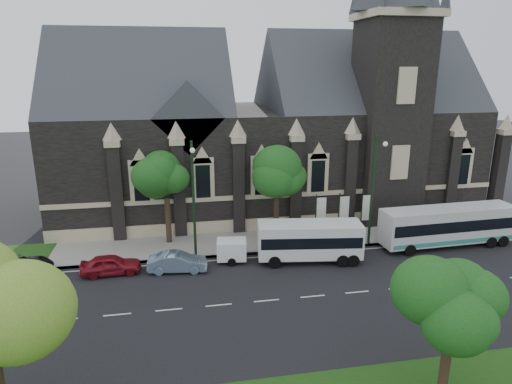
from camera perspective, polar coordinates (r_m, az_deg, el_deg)
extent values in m
plane|color=black|center=(28.69, 1.35, -13.70)|extent=(160.00, 160.00, 0.00)
cube|color=gray|center=(37.08, -1.64, -6.41)|extent=(80.00, 5.00, 0.15)
cube|color=black|center=(45.76, 1.36, 4.40)|extent=(40.00, 15.00, 10.00)
cube|color=#32343A|center=(44.17, -14.27, 10.06)|extent=(16.00, 15.00, 15.00)
cube|color=#32343A|center=(48.05, 13.36, 10.57)|extent=(20.00, 15.00, 15.00)
cube|color=#32343A|center=(39.62, -8.80, 9.73)|extent=(6.00, 6.00, 6.00)
cube|color=black|center=(42.76, 16.48, 8.37)|extent=(5.50, 5.50, 18.00)
cube|color=tan|center=(42.62, 17.52, 20.70)|extent=(6.20, 6.20, 0.60)
cube|color=tan|center=(39.06, 3.58, -0.39)|extent=(40.00, 0.22, 0.40)
cube|color=tan|center=(39.87, 3.52, -3.98)|extent=(40.00, 0.25, 1.20)
cube|color=black|center=(38.08, 0.75, 1.70)|extent=(1.20, 0.12, 2.80)
sphere|color=olive|center=(18.72, -28.75, -8.81)|extent=(3.12, 3.12, 3.12)
cylinder|color=black|center=(22.51, 22.98, -19.75)|extent=(0.44, 0.44, 3.08)
sphere|color=#184D18|center=(20.99, 23.87, -13.16)|extent=(3.20, 3.20, 3.20)
sphere|color=#184D18|center=(21.47, 24.51, -10.76)|extent=(2.40, 2.40, 2.40)
cylinder|color=black|center=(37.85, 2.60, -2.86)|extent=(0.44, 0.44, 3.96)
sphere|color=#184D18|center=(36.83, 2.68, 2.53)|extent=(3.84, 3.84, 3.84)
sphere|color=#184D18|center=(37.52, 3.52, 3.90)|extent=(2.88, 2.88, 2.88)
cylinder|color=black|center=(36.98, -11.15, -3.62)|extent=(0.44, 0.44, 3.96)
sphere|color=#184D18|center=(35.95, -11.45, 1.77)|extent=(3.68, 3.68, 3.68)
sphere|color=#184D18|center=(36.45, -10.42, 3.14)|extent=(2.76, 2.76, 2.76)
cylinder|color=black|center=(36.43, 14.59, 0.02)|extent=(0.20, 0.20, 9.00)
cylinder|color=black|center=(34.83, 15.63, 6.31)|extent=(0.10, 1.60, 0.10)
sphere|color=silver|center=(34.14, 16.19, 5.91)|extent=(0.36, 0.36, 0.36)
cylinder|color=black|center=(33.16, -7.96, -1.19)|extent=(0.20, 0.20, 9.00)
cylinder|color=black|center=(31.39, -8.19, 5.73)|extent=(0.10, 1.60, 0.10)
sphere|color=silver|center=(30.62, -8.11, 5.28)|extent=(0.36, 0.36, 0.36)
cylinder|color=black|center=(37.25, 7.63, -3.28)|extent=(0.10, 0.10, 4.00)
cube|color=white|center=(37.20, 8.33, -2.36)|extent=(0.80, 0.04, 2.20)
cylinder|color=black|center=(37.90, 10.52, -3.07)|extent=(0.10, 0.10, 4.00)
cube|color=white|center=(37.87, 11.20, -2.16)|extent=(0.80, 0.04, 2.20)
cylinder|color=black|center=(38.64, 13.29, -2.86)|extent=(0.10, 0.10, 4.00)
cube|color=white|center=(38.63, 13.96, -1.97)|extent=(0.80, 0.04, 2.20)
cube|color=silver|center=(39.06, 23.26, -3.81)|extent=(11.17, 2.75, 2.78)
cube|color=black|center=(39.00, 23.29, -3.59)|extent=(10.73, 2.77, 0.91)
cube|color=#308674|center=(39.42, 23.09, -5.31)|extent=(10.73, 2.76, 0.35)
cylinder|color=black|center=(36.56, 19.08, -7.04)|extent=(0.91, 0.32, 0.90)
cylinder|color=black|center=(38.37, 17.30, -5.77)|extent=(0.91, 0.32, 0.90)
cylinder|color=black|center=(40.68, 27.81, -5.71)|extent=(0.91, 0.32, 0.90)
cylinder|color=black|center=(42.32, 25.83, -4.64)|extent=(0.91, 0.32, 0.90)
cylinder|color=black|center=(41.39, 28.99, -5.52)|extent=(0.91, 0.32, 0.90)
cylinder|color=black|center=(43.01, 27.00, -4.48)|extent=(0.91, 0.32, 0.90)
cube|color=white|center=(33.55, 6.84, -6.01)|extent=(7.91, 3.42, 2.50)
cube|color=black|center=(33.51, 6.84, -5.81)|extent=(7.61, 3.42, 0.83)
cylinder|color=black|center=(32.64, 2.40, -8.96)|extent=(0.93, 0.40, 0.90)
cylinder|color=black|center=(34.82, 2.06, -7.29)|extent=(0.93, 0.40, 0.90)
cylinder|color=black|center=(33.41, 11.03, -8.64)|extent=(0.93, 0.40, 0.90)
cylinder|color=black|center=(35.55, 10.14, -7.04)|extent=(0.93, 0.40, 0.90)
cylinder|color=black|center=(33.59, 12.31, -8.58)|extent=(0.93, 0.40, 0.90)
cylinder|color=black|center=(35.72, 11.35, -6.99)|extent=(0.93, 0.40, 0.90)
cube|color=white|center=(33.49, -3.13, -7.32)|extent=(2.34, 1.87, 1.40)
cylinder|color=black|center=(33.03, -3.11, -8.93)|extent=(0.62, 0.29, 0.60)
cylinder|color=black|center=(34.50, -3.12, -7.80)|extent=(0.62, 0.29, 0.60)
cylinder|color=black|center=(33.67, -0.72, -7.86)|extent=(1.29, 0.24, 0.08)
imported|color=#7891AD|center=(32.55, -9.96, -8.81)|extent=(4.30, 1.90, 1.37)
imported|color=maroon|center=(33.28, -18.05, -8.81)|extent=(4.16, 1.82, 1.39)
imported|color=black|center=(35.38, -29.01, -8.43)|extent=(5.68, 2.63, 1.58)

